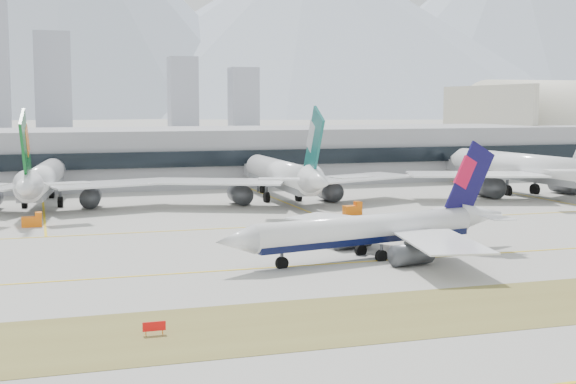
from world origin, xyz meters
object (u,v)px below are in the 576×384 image
object	(u,v)px
terminal	(176,156)
taxiing_airliner	(376,230)
widebody_china_air	(525,169)
widebody_eva	(41,181)
widebody_cathay	(284,176)

from	to	relation	value
terminal	taxiing_airliner	bearing A→B (deg)	-85.68
widebody_china_air	widebody_eva	bearing A→B (deg)	81.26
widebody_cathay	widebody_eva	bearing A→B (deg)	84.94
widebody_china_air	terminal	bearing A→B (deg)	49.34
widebody_eva	widebody_cathay	size ratio (longest dim) A/B	0.97
widebody_eva	terminal	world-z (taller)	widebody_eva
widebody_cathay	terminal	size ratio (longest dim) A/B	0.22
widebody_cathay	widebody_china_air	bearing A→B (deg)	-93.01
widebody_eva	widebody_cathay	bearing A→B (deg)	-88.81
widebody_eva	widebody_china_air	xyz separation A→B (m)	(110.86, -9.81, 0.62)
taxiing_airliner	widebody_china_air	size ratio (longest dim) A/B	0.73
widebody_cathay	widebody_china_air	size ratio (longest dim) A/B	0.92
widebody_eva	terminal	bearing A→B (deg)	-30.83
terminal	widebody_china_air	bearing A→B (deg)	-36.98
terminal	widebody_eva	bearing A→B (deg)	-128.17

